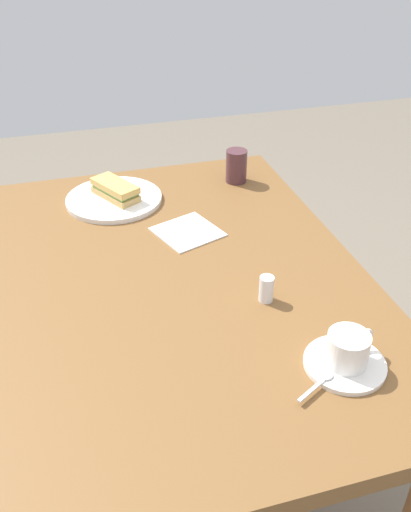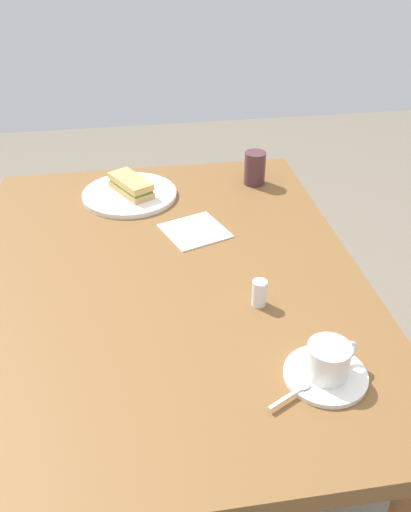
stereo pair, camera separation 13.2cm
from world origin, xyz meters
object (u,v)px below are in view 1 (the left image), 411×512
Objects in this scene: salt_shaker at (266,289)px; spoon at (321,381)px; coffee_saucer at (345,364)px; dining_table at (171,308)px; napkin at (188,232)px; sandwich_plate at (114,199)px; drinking_glass at (236,166)px; sandwich_front at (115,190)px; coffee_cup at (348,348)px.

spoon is at bearing 0.96° from salt_shaker.
salt_shaker is (-0.23, -0.07, 0.03)m from coffee_saucer.
napkin is (-0.18, 0.09, 0.09)m from dining_table.
napkin is (0.23, 0.16, -0.01)m from sandwich_plate.
napkin is 0.34m from drinking_glass.
sandwich_front is 0.27m from napkin.
sandwich_plate is at bearing -170.38° from dining_table.
coffee_saucer is at bearing 34.21° from dining_table.
salt_shaker reaches higher than napkin.
napkin is (0.22, 0.15, -0.03)m from sandwich_front.
napkin reaches higher than dining_table.
salt_shaker reaches higher than sandwich_front.
coffee_cup is (-0.00, 0.00, 0.04)m from coffee_saucer.
dining_table is at bearing -145.79° from coffee_saucer.
coffee_cup is (0.37, 0.26, 0.14)m from dining_table.
salt_shaker is 0.61× the size of drinking_glass.
coffee_saucer is 1.04× the size of napkin.
napkin is at bearing 153.59° from dining_table.
napkin is (-0.56, -0.16, -0.00)m from coffee_saucer.
napkin is at bearing 34.36° from sandwich_front.
coffee_cup is at bearing -3.83° from drinking_glass.
napkin is at bearing -40.58° from drinking_glass.
sandwich_plate is 2.74× the size of drinking_glass.
sandwich_front is at bearing -157.88° from coffee_saucer.
sandwich_plate is at bearing -162.55° from spoon.
sandwich_plate is at bearing -157.56° from coffee_saucer.
spoon is 0.86m from drinking_glass.
sandwich_front reaches higher than spoon.
napkin is at bearing -163.60° from coffee_saucer.
sandwich_front is (0.00, 0.01, 0.03)m from sandwich_plate.
salt_shaker is (0.55, 0.25, 0.02)m from sandwich_plate.
sandwich_front is 0.37m from drinking_glass.
coffee_saucer is 0.08m from spoon.
coffee_cup is at bearing 17.46° from salt_shaker.
sandwich_plate is 0.38m from drinking_glass.
sandwich_front is at bearing -157.75° from coffee_cup.
drinking_glass reaches higher than coffee_cup.
napkin is 2.47× the size of salt_shaker.
dining_table is 7.77× the size of coffee_saucer.
spoon reaches higher than coffee_saucer.
coffee_saucer is (0.78, 0.32, -0.00)m from sandwich_plate.
spoon is at bearing 17.11° from sandwich_front.
salt_shaker reaches higher than dining_table.
coffee_saucer is 0.81m from drinking_glass.
coffee_saucer is at bearing 118.20° from spoon.
coffee_cup is 0.71× the size of napkin.
sandwich_plate is 2.57× the size of coffee_cup.
spoon is (0.04, -0.07, 0.01)m from coffee_saucer.
spoon is at bearing 9.36° from napkin.
drinking_glass is at bearing 176.05° from coffee_saucer.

